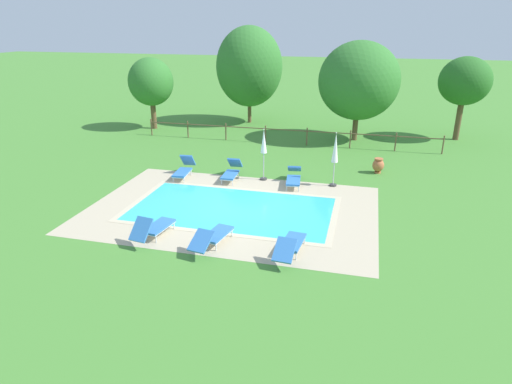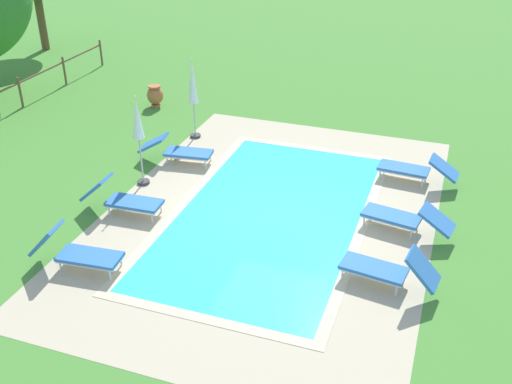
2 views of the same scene
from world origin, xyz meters
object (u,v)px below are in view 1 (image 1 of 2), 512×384
Objects in this scene: sun_lounger_north_far at (294,177)px; tree_centre at (465,81)px; tree_far_west at (359,81)px; sun_lounger_north_mid at (154,227)px; sun_lounger_south_near_corner at (184,169)px; sun_lounger_south_mid at (291,244)px; patio_umbrella_closed_row_west at (335,151)px; tree_east_mid at (249,67)px; sun_lounger_north_near_steps at (232,171)px; tree_west_mid at (151,82)px; terracotta_urn_near_fence at (378,165)px; patio_umbrella_closed_row_mid_west at (264,145)px; sun_lounger_north_end at (213,236)px.

tree_centre reaches higher than sun_lounger_north_far.
tree_far_west is at bearing -164.86° from tree_centre.
sun_lounger_south_near_corner reaches higher than sun_lounger_north_mid.
patio_umbrella_closed_row_west is (0.75, 6.62, 1.26)m from sun_lounger_south_mid.
tree_east_mid reaches higher than patio_umbrella_closed_row_west.
sun_lounger_north_near_steps is 6.40m from sun_lounger_north_mid.
tree_centre is (19.57, 1.84, 0.42)m from tree_west_mid.
sun_lounger_north_far is at bearing 59.72° from sun_lounger_north_mid.
sun_lounger_south_near_corner is at bearing -89.27° from tree_east_mid.
terracotta_urn_near_fence is 0.15× the size of tree_centre.
tree_centre reaches higher than patio_umbrella_closed_row_mid_west.
patio_umbrella_closed_row_west is 3.20m from patio_umbrella_closed_row_mid_west.
tree_centre is (4.71, 7.92, 3.14)m from terracotta_urn_near_fence.
patio_umbrella_closed_row_mid_west is at bearing 110.25° from sun_lounger_south_mid.
tree_far_west is 6.33m from tree_centre.
sun_lounger_north_far is at bearing -128.48° from tree_centre.
sun_lounger_north_mid is 7.12m from patio_umbrella_closed_row_mid_west.
tree_west_mid is at bearing -174.64° from tree_centre.
tree_centre is at bearing 46.10° from patio_umbrella_closed_row_mid_west.
tree_east_mid is at bearing 101.53° from sun_lounger_north_end.
sun_lounger_north_mid is 0.40× the size of tree_centre.
tree_west_mid is at bearing -149.01° from tree_east_mid.
sun_lounger_north_far is at bearing -170.93° from patio_umbrella_closed_row_west.
sun_lounger_north_mid is at bearing -111.40° from tree_far_west.
tree_east_mid is (-3.80, 18.61, 3.55)m from sun_lounger_north_end.
sun_lounger_north_mid is 0.96× the size of sun_lounger_south_mid.
sun_lounger_north_end is at bearing -116.35° from patio_umbrella_closed_row_west.
tree_centre is at bearing 59.24° from terracotta_urn_near_fence.
sun_lounger_north_end is 1.09× the size of sun_lounger_south_near_corner.
tree_east_mid is (-2.43, 12.19, 3.53)m from sun_lounger_north_near_steps.
sun_lounger_north_near_steps is 0.81× the size of patio_umbrella_closed_row_west.
patio_umbrella_closed_row_west reaches higher than sun_lounger_north_far.
sun_lounger_north_near_steps is 2.69× the size of terracotta_urn_near_fence.
sun_lounger_north_end is 2.88× the size of terracotta_urn_near_fence.
tree_west_mid reaches higher than sun_lounger_south_near_corner.
patio_umbrella_closed_row_west reaches higher than sun_lounger_north_near_steps.
terracotta_urn_near_fence is (6.60, 2.61, 0.02)m from sun_lounger_north_near_steps.
sun_lounger_north_near_steps is 2.29m from sun_lounger_south_near_corner.
sun_lounger_north_end is at bearing -78.00° from sun_lounger_north_near_steps.
terracotta_urn_near_fence is (5.24, 9.02, 0.04)m from sun_lounger_north_end.
sun_lounger_north_mid is at bearing -108.55° from patio_umbrella_closed_row_mid_west.
patio_umbrella_closed_row_mid_west is at bearing -40.85° from tree_west_mid.
patio_umbrella_closed_row_mid_west is 12.93m from tree_west_mid.
patio_umbrella_closed_row_west is (1.74, 0.28, 1.27)m from sun_lounger_north_far.
tree_centre is at bearing 51.52° from sun_lounger_north_far.
sun_lounger_north_end is at bearing -104.09° from tree_far_west.
sun_lounger_north_far is 14.45m from tree_west_mid.
tree_far_west reaches higher than tree_centre.
tree_east_mid is at bearing 108.88° from sun_lounger_south_mid.
patio_umbrella_closed_row_mid_west is (-3.20, 0.04, 0.03)m from patio_umbrella_closed_row_west.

